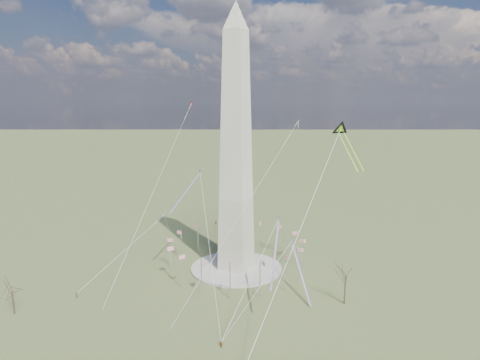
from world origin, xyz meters
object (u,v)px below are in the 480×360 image
at_px(kite_delta_black, 342,132).
at_px(tree_near, 346,274).
at_px(person_west, 77,295).
at_px(washington_monument, 236,149).

bearing_deg(kite_delta_black, tree_near, 76.36).
height_order(person_west, kite_delta_black, kite_delta_black).
xyz_separation_m(tree_near, kite_delta_black, (-6.86, 15.25, 44.66)).
relative_size(tree_near, kite_delta_black, 0.86).
height_order(tree_near, person_west, tree_near).
relative_size(washington_monument, person_west, 54.78).
relative_size(washington_monument, tree_near, 6.79).
relative_size(person_west, kite_delta_black, 0.11).
bearing_deg(person_west, tree_near, -158.04).
xyz_separation_m(person_west, kite_delta_black, (75.20, 51.54, 54.25)).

